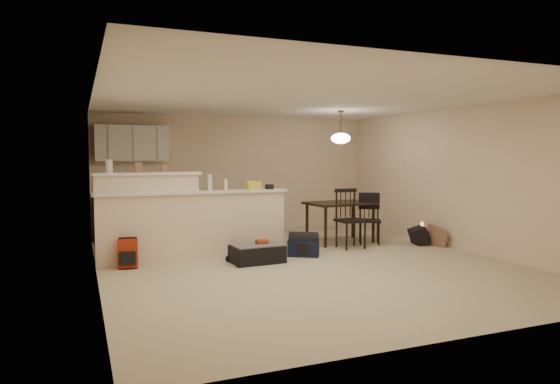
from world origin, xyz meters
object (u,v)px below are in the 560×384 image
dining_table (340,207)px  suitcase (257,254)px  red_backpack (128,254)px  navy_duffel (304,248)px  dining_chair_far (369,219)px  black_daypack (419,236)px  dining_chair_near (351,219)px  pendant_lamp (341,138)px

dining_table → suitcase: dining_table is taller
suitcase → red_backpack: bearing=165.0°
dining_table → navy_duffel: bearing=-147.3°
suitcase → navy_duffel: 0.89m
dining_chair_far → black_daypack: 0.97m
dining_chair_near → navy_duffel: dining_chair_near is taller
pendant_lamp → navy_duffel: 2.39m
black_daypack → suitcase: bearing=113.3°
dining_table → suitcase: 2.41m
dining_chair_far → black_daypack: (0.82, -0.40, -0.31)m
suitcase → red_backpack: 1.93m
red_backpack → black_daypack: bearing=7.6°
red_backpack → navy_duffel: 2.77m
suitcase → dining_table: bearing=24.2°
suitcase → black_daypack: 3.34m
suitcase → navy_duffel: bearing=7.5°
pendant_lamp → dining_chair_far: size_ratio=0.66×
red_backpack → black_daypack: size_ratio=1.20×
pendant_lamp → navy_duffel: bearing=-142.0°
dining_chair_near → black_daypack: bearing=-8.1°
dining_chair_far → red_backpack: size_ratio=2.20×
dining_table → pendant_lamp: pendant_lamp is taller
pendant_lamp → dining_table: bearing=26.6°
suitcase → dining_chair_far: bearing=12.7°
pendant_lamp → black_daypack: size_ratio=1.75×
black_daypack → red_backpack: bearing=107.1°
dining_chair_near → dining_chair_far: size_ratio=1.13×
red_backpack → dining_chair_far: bearing=12.8°
suitcase → navy_duffel: size_ratio=1.56×
dining_table → black_daypack: size_ratio=3.69×
red_backpack → navy_duffel: red_backpack is taller
dining_chair_near → dining_chair_far: 0.59m
navy_duffel → red_backpack: bearing=-153.2°
suitcase → navy_duffel: (0.88, 0.18, 0.00)m
black_daypack → dining_chair_far: bearing=81.4°
dining_chair_near → suitcase: (-1.96, -0.52, -0.40)m
dining_chair_near → suitcase: dining_chair_near is taller
dining_chair_near → suitcase: 2.07m
navy_duffel → pendant_lamp: bearing=68.6°
dining_chair_far → black_daypack: size_ratio=2.64×
dining_table → navy_duffel: (-1.19, -0.93, -0.54)m
pendant_lamp → black_daypack: bearing=-31.1°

